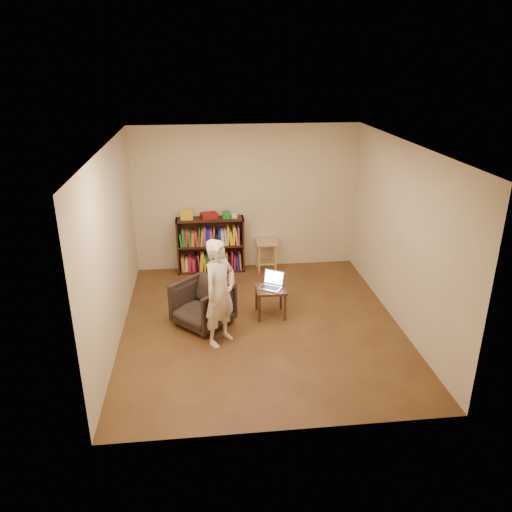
{
  "coord_description": "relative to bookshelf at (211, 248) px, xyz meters",
  "views": [
    {
      "loc": [
        -0.79,
        -6.38,
        3.65
      ],
      "look_at": [
        -0.03,
        0.35,
        0.94
      ],
      "focal_mm": 35.0,
      "sensor_mm": 36.0,
      "label": 1
    }
  ],
  "objects": [
    {
      "name": "armchair",
      "position": [
        -0.18,
        -2.0,
        -0.11
      ],
      "size": [
        1.01,
        1.01,
        0.66
      ],
      "primitive_type": "imported",
      "rotation": [
        0.0,
        0.0,
        -0.79
      ],
      "color": "black",
      "rests_on": "floor"
    },
    {
      "name": "box_yellow",
      "position": [
        -0.4,
        -0.01,
        0.65
      ],
      "size": [
        0.22,
        0.16,
        0.18
      ],
      "primitive_type": "cube",
      "rotation": [
        0.0,
        0.0,
        0.01
      ],
      "color": "gold",
      "rests_on": "bookshelf"
    },
    {
      "name": "floor",
      "position": [
        0.66,
        -2.09,
        -0.44
      ],
      "size": [
        4.5,
        4.5,
        0.0
      ],
      "primitive_type": "plane",
      "color": "#492917",
      "rests_on": "ground"
    },
    {
      "name": "laptop",
      "position": [
        0.86,
        -1.78,
        0.07
      ],
      "size": [
        0.42,
        0.41,
        0.23
      ],
      "rotation": [
        0.0,
        0.0,
        -0.54
      ],
      "color": "silver",
      "rests_on": "side_table"
    },
    {
      "name": "wall_left",
      "position": [
        -1.34,
        -2.09,
        0.86
      ],
      "size": [
        0.0,
        4.5,
        4.5
      ],
      "primitive_type": "plane",
      "rotation": [
        1.57,
        0.0,
        1.57
      ],
      "color": "beige",
      "rests_on": "floor"
    },
    {
      "name": "wall_right",
      "position": [
        2.66,
        -2.09,
        0.86
      ],
      "size": [
        0.0,
        4.5,
        4.5
      ],
      "primitive_type": "plane",
      "rotation": [
        1.57,
        0.0,
        -1.57
      ],
      "color": "beige",
      "rests_on": "floor"
    },
    {
      "name": "box_green",
      "position": [
        0.29,
        -0.03,
        0.62
      ],
      "size": [
        0.13,
        0.13,
        0.12
      ],
      "primitive_type": "cube",
      "rotation": [
        0.0,
        0.0,
        0.06
      ],
      "color": "#217C24",
      "rests_on": "bookshelf"
    },
    {
      "name": "red_cloth",
      "position": [
        -0.01,
        0.01,
        0.61
      ],
      "size": [
        0.32,
        0.27,
        0.09
      ],
      "primitive_type": "cube",
      "rotation": [
        0.0,
        0.0,
        0.23
      ],
      "color": "maroon",
      "rests_on": "bookshelf"
    },
    {
      "name": "wall_back",
      "position": [
        0.66,
        0.16,
        0.86
      ],
      "size": [
        4.0,
        0.0,
        4.0
      ],
      "primitive_type": "plane",
      "rotation": [
        1.57,
        0.0,
        0.0
      ],
      "color": "beige",
      "rests_on": "floor"
    },
    {
      "name": "bookshelf",
      "position": [
        0.0,
        0.0,
        0.0
      ],
      "size": [
        1.2,
        0.3,
        1.0
      ],
      "color": "black",
      "rests_on": "floor"
    },
    {
      "name": "side_table",
      "position": [
        0.84,
        -1.82,
        -0.07
      ],
      "size": [
        0.44,
        0.44,
        0.45
      ],
      "color": "#321A10",
      "rests_on": "floor"
    },
    {
      "name": "stool",
      "position": [
        1.01,
        -0.06,
        0.0
      ],
      "size": [
        0.38,
        0.38,
        0.55
      ],
      "color": "tan",
      "rests_on": "floor"
    },
    {
      "name": "person",
      "position": [
        0.06,
        -2.51,
        0.31
      ],
      "size": [
        0.63,
        0.64,
        1.49
      ],
      "primitive_type": "imported",
      "rotation": [
        0.0,
        0.0,
        0.82
      ],
      "color": "beige",
      "rests_on": "floor"
    },
    {
      "name": "box_white",
      "position": [
        0.44,
        -0.01,
        0.6
      ],
      "size": [
        0.11,
        0.11,
        0.08
      ],
      "primitive_type": "cube",
      "rotation": [
        0.0,
        0.0,
        -0.09
      ],
      "color": "silver",
      "rests_on": "bookshelf"
    },
    {
      "name": "ceiling",
      "position": [
        0.66,
        -2.09,
        2.16
      ],
      "size": [
        4.5,
        4.5,
        0.0
      ],
      "primitive_type": "plane",
      "color": "white",
      "rests_on": "wall_back"
    }
  ]
}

